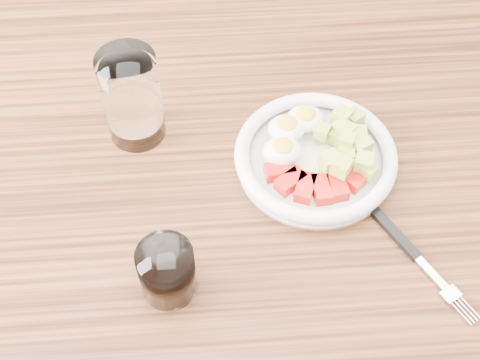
% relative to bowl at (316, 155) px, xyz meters
% --- Properties ---
extents(dining_table, '(1.50, 0.90, 0.77)m').
position_rel_bowl_xyz_m(dining_table, '(-0.09, -0.05, -0.12)').
color(dining_table, brown).
rests_on(dining_table, ground).
extents(bowl, '(0.20, 0.20, 0.05)m').
position_rel_bowl_xyz_m(bowl, '(0.00, 0.00, 0.00)').
color(bowl, white).
rests_on(bowl, dining_table).
extents(fork, '(0.10, 0.16, 0.01)m').
position_rel_bowl_xyz_m(fork, '(0.09, -0.13, -0.01)').
color(fork, black).
rests_on(fork, dining_table).
extents(water_glass, '(0.07, 0.07, 0.13)m').
position_rel_bowl_xyz_m(water_glass, '(-0.22, 0.07, 0.05)').
color(water_glass, white).
rests_on(water_glass, dining_table).
extents(coffee_glass, '(0.06, 0.06, 0.07)m').
position_rel_bowl_xyz_m(coffee_glass, '(-0.18, -0.16, 0.02)').
color(coffee_glass, white).
rests_on(coffee_glass, dining_table).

